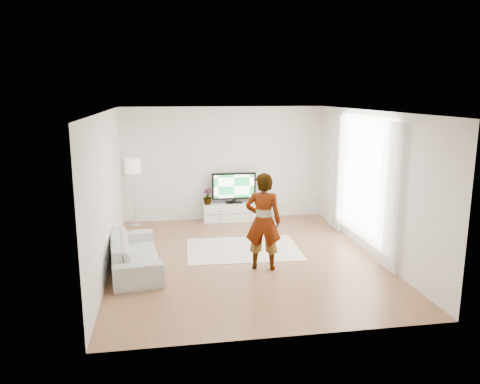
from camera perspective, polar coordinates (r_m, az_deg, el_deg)
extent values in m
plane|color=#AF764F|center=(9.10, 0.58, -8.08)|extent=(6.00, 6.00, 0.00)
plane|color=white|center=(8.56, 0.62, 9.82)|extent=(6.00, 6.00, 0.00)
cube|color=white|center=(8.65, -15.93, 0.03)|extent=(0.02, 6.00, 2.80)
cube|color=white|center=(9.47, 15.66, 1.05)|extent=(0.02, 6.00, 2.80)
cube|color=white|center=(11.64, -1.97, 3.47)|extent=(5.00, 0.02, 2.80)
cube|color=white|center=(5.88, 5.69, -5.15)|extent=(5.00, 0.02, 2.80)
cube|color=white|center=(9.72, 14.84, 1.67)|extent=(0.01, 2.60, 2.50)
cube|color=white|center=(8.56, 17.83, -0.56)|extent=(0.04, 0.70, 2.60)
cube|color=white|center=(10.89, 11.65, 2.37)|extent=(0.04, 0.70, 2.60)
cube|color=white|center=(11.68, -0.72, -2.41)|extent=(1.55, 0.44, 0.44)
cube|color=black|center=(11.47, -0.55, -2.68)|extent=(1.50, 0.00, 0.01)
cube|color=black|center=(11.42, -2.47, -2.76)|extent=(0.01, 0.00, 0.38)
cube|color=black|center=(11.53, 1.35, -2.60)|extent=(0.01, 0.00, 0.38)
cube|color=black|center=(11.66, -0.74, -1.29)|extent=(0.39, 0.21, 0.02)
cube|color=black|center=(11.64, -0.74, -1.06)|extent=(0.08, 0.05, 0.08)
cube|color=black|center=(11.57, -0.75, 0.74)|extent=(1.09, 0.06, 0.66)
cube|color=#168A37|center=(11.53, -0.72, 0.70)|extent=(1.00, 0.01, 0.57)
cube|color=white|center=(11.72, 2.56, -0.68)|extent=(0.09, 0.18, 0.24)
cube|color=#4CB2FF|center=(11.63, 2.65, -0.67)|extent=(0.01, 0.00, 0.13)
imported|color=#3F7238|center=(11.51, -3.97, -0.54)|extent=(0.29, 0.29, 0.39)
cube|color=beige|center=(9.60, 0.37, -6.97)|extent=(2.33, 1.73, 0.01)
imported|color=#334772|center=(8.32, 2.85, -3.60)|extent=(0.74, 0.59, 1.76)
imported|color=#B3B4AF|center=(8.69, -12.68, -7.25)|extent=(1.05, 2.18, 0.61)
cylinder|color=silver|center=(11.57, -12.61, -3.92)|extent=(0.28, 0.28, 0.02)
cylinder|color=silver|center=(11.42, -12.76, -0.84)|extent=(0.04, 0.04, 1.25)
cylinder|color=white|center=(11.27, -12.94, 3.13)|extent=(0.36, 0.36, 0.35)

